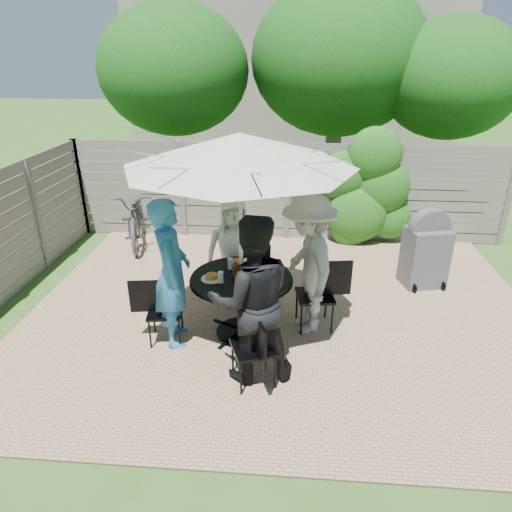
# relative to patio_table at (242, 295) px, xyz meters

# --- Properties ---
(backyard_envelope) EXTENTS (60.00, 60.00, 5.00)m
(backyard_envelope) POSITION_rel_patio_table_xyz_m (0.58, 10.64, 2.04)
(backyard_envelope) COLOR #35581B
(backyard_envelope) RESTS_ON ground
(patio_table) EXTENTS (1.51, 1.51, 0.82)m
(patio_table) POSITION_rel_patio_table_xyz_m (0.00, 0.00, 0.00)
(patio_table) COLOR black
(patio_table) RESTS_ON ground
(umbrella) EXTENTS (3.18, 3.18, 2.54)m
(umbrella) POSITION_rel_patio_table_xyz_m (0.00, 0.00, 1.79)
(umbrella) COLOR silver
(umbrella) RESTS_ON ground
(chair_back) EXTENTS (0.46, 0.63, 0.85)m
(chair_back) POSITION_rel_patio_table_xyz_m (-0.23, 0.94, -0.32)
(chair_back) COLOR black
(chair_back) RESTS_ON ground
(person_back) EXTENTS (0.88, 0.68, 1.59)m
(person_back) POSITION_rel_patio_table_xyz_m (-0.20, 0.81, 0.23)
(person_back) COLOR silver
(person_back) RESTS_ON ground
(chair_left) EXTENTS (0.64, 0.47, 0.85)m
(chair_left) POSITION_rel_patio_table_xyz_m (-0.94, -0.23, -0.31)
(chair_left) COLOR black
(chair_left) RESTS_ON ground
(person_left) EXTENTS (0.60, 0.77, 1.86)m
(person_left) POSITION_rel_patio_table_xyz_m (-0.81, -0.20, 0.36)
(person_left) COLOR #2871AF
(person_left) RESTS_ON ground
(chair_front) EXTENTS (0.57, 0.70, 0.91)m
(chair_front) POSITION_rel_patio_table_xyz_m (0.24, -0.94, -0.29)
(chair_front) COLOR black
(chair_front) RESTS_ON ground
(person_front) EXTENTS (1.07, 0.93, 1.91)m
(person_front) POSITION_rel_patio_table_xyz_m (0.20, -0.81, 0.38)
(person_front) COLOR black
(person_front) RESTS_ON ground
(chair_right) EXTENTS (0.71, 0.52, 0.95)m
(chair_right) POSITION_rel_patio_table_xyz_m (0.94, 0.23, -0.28)
(chair_right) COLOR black
(chair_right) RESTS_ON ground
(person_right) EXTENTS (0.95, 1.32, 1.84)m
(person_right) POSITION_rel_patio_table_xyz_m (0.81, 0.20, 0.35)
(person_right) COLOR #A3A5A0
(person_right) RESTS_ON ground
(plate_back) EXTENTS (0.26, 0.26, 0.06)m
(plate_back) POSITION_rel_patio_table_xyz_m (-0.09, 0.35, 0.27)
(plate_back) COLOR white
(plate_back) RESTS_ON patio_table
(plate_left) EXTENTS (0.26, 0.26, 0.06)m
(plate_left) POSITION_rel_patio_table_xyz_m (-0.35, -0.09, 0.27)
(plate_left) COLOR white
(plate_left) RESTS_ON patio_table
(plate_front) EXTENTS (0.26, 0.26, 0.06)m
(plate_front) POSITION_rel_patio_table_xyz_m (0.09, -0.35, 0.27)
(plate_front) COLOR white
(plate_front) RESTS_ON patio_table
(plate_right) EXTENTS (0.26, 0.26, 0.06)m
(plate_right) POSITION_rel_patio_table_xyz_m (0.35, 0.09, 0.27)
(plate_right) COLOR white
(plate_right) RESTS_ON patio_table
(glass_back) EXTENTS (0.07, 0.07, 0.14)m
(glass_back) POSITION_rel_patio_table_xyz_m (-0.16, 0.23, 0.32)
(glass_back) COLOR silver
(glass_back) RESTS_ON patio_table
(glass_left) EXTENTS (0.07, 0.07, 0.14)m
(glass_left) POSITION_rel_patio_table_xyz_m (-0.23, -0.16, 0.32)
(glass_left) COLOR silver
(glass_left) RESTS_ON patio_table
(glass_front) EXTENTS (0.07, 0.07, 0.14)m
(glass_front) POSITION_rel_patio_table_xyz_m (0.16, -0.23, 0.32)
(glass_front) COLOR silver
(glass_front) RESTS_ON patio_table
(syrup_jug) EXTENTS (0.09, 0.09, 0.16)m
(syrup_jug) POSITION_rel_patio_table_xyz_m (-0.07, 0.03, 0.33)
(syrup_jug) COLOR #59280C
(syrup_jug) RESTS_ON patio_table
(coffee_cup) EXTENTS (0.08, 0.08, 0.12)m
(coffee_cup) POSITION_rel_patio_table_xyz_m (0.04, 0.24, 0.31)
(coffee_cup) COLOR #C6B293
(coffee_cup) RESTS_ON patio_table
(bicycle) EXTENTS (1.21, 2.10, 1.04)m
(bicycle) POSITION_rel_patio_table_xyz_m (-2.32, 2.95, -0.05)
(bicycle) COLOR #333338
(bicycle) RESTS_ON ground
(bbq_grill) EXTENTS (0.69, 0.59, 1.23)m
(bbq_grill) POSITION_rel_patio_table_xyz_m (2.63, 1.57, -0.01)
(bbq_grill) COLOR #4F4F53
(bbq_grill) RESTS_ON ground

